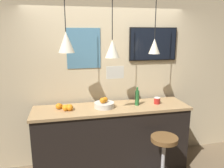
{
  "coord_description": "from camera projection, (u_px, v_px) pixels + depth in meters",
  "views": [
    {
      "loc": [
        -0.67,
        -2.42,
        2.1
      ],
      "look_at": [
        0.0,
        0.6,
        1.39
      ],
      "focal_mm": 35.0,
      "sensor_mm": 36.0,
      "label": 1
    }
  ],
  "objects": [
    {
      "name": "back_wall",
      "position": [
        107.0,
        75.0,
        3.56
      ],
      "size": [
        8.0,
        0.06,
        2.9
      ],
      "color": "beige",
      "rests_on": "ground_plane"
    },
    {
      "name": "juice_bottle",
      "position": [
        137.0,
        98.0,
        3.31
      ],
      "size": [
        0.06,
        0.06,
        0.28
      ],
      "color": "#286B33",
      "rests_on": "service_counter"
    },
    {
      "name": "wall_poster",
      "position": [
        84.0,
        48.0,
        3.35
      ],
      "size": [
        0.52,
        0.01,
        0.61
      ],
      "color": "teal"
    },
    {
      "name": "bar_stool",
      "position": [
        163.0,
        154.0,
        2.96
      ],
      "size": [
        0.4,
        0.4,
        0.76
      ],
      "color": "#B7B7BC",
      "rests_on": "ground_plane"
    },
    {
      "name": "spread_jar",
      "position": [
        157.0,
        101.0,
        3.39
      ],
      "size": [
        0.1,
        0.1,
        0.1
      ],
      "color": "red",
      "rests_on": "service_counter"
    },
    {
      "name": "pendant_lamp_right",
      "position": [
        154.0,
        46.0,
        3.17
      ],
      "size": [
        0.16,
        0.16,
        0.98
      ],
      "color": "black"
    },
    {
      "name": "service_counter",
      "position": [
        112.0,
        139.0,
        3.37
      ],
      "size": [
        2.32,
        0.6,
        1.04
      ],
      "color": "black",
      "rests_on": "ground_plane"
    },
    {
      "name": "mounted_tv",
      "position": [
        153.0,
        44.0,
        3.56
      ],
      "size": [
        0.8,
        0.04,
        0.53
      ],
      "color": "black"
    },
    {
      "name": "fruit_bowl",
      "position": [
        104.0,
        104.0,
        3.21
      ],
      "size": [
        0.29,
        0.29,
        0.16
      ],
      "color": "beige",
      "rests_on": "service_counter"
    },
    {
      "name": "hanging_menu_board",
      "position": [
        115.0,
        72.0,
        2.92
      ],
      "size": [
        0.24,
        0.01,
        0.17
      ],
      "color": "silver"
    },
    {
      "name": "pendant_lamp_middle",
      "position": [
        112.0,
        48.0,
        3.05
      ],
      "size": [
        0.2,
        0.2,
        1.03
      ],
      "color": "black"
    },
    {
      "name": "orange_pile",
      "position": [
        66.0,
        107.0,
        3.11
      ],
      "size": [
        0.25,
        0.21,
        0.09
      ],
      "color": "orange",
      "rests_on": "service_counter"
    },
    {
      "name": "pendant_lamp_left",
      "position": [
        66.0,
        42.0,
        2.89
      ],
      "size": [
        0.22,
        0.22,
        0.95
      ],
      "color": "black"
    }
  ]
}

